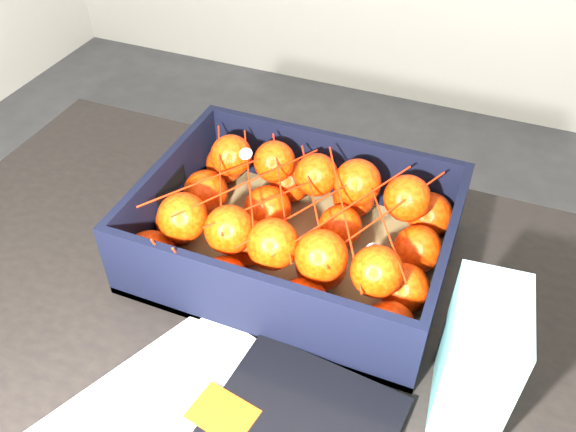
% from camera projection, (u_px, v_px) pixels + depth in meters
% --- Properties ---
extents(table, '(1.20, 0.81, 0.75)m').
position_uv_depth(table, '(266.00, 366.00, 0.88)').
color(table, black).
rests_on(table, ground).
extents(produce_crate, '(0.44, 0.33, 0.13)m').
position_uv_depth(produce_crate, '(296.00, 239.00, 0.88)').
color(produce_crate, olive).
rests_on(produce_crate, table).
extents(clementine_heap, '(0.42, 0.31, 0.13)m').
position_uv_depth(clementine_heap, '(294.00, 226.00, 0.86)').
color(clementine_heap, red).
rests_on(clementine_heap, produce_crate).
extents(mesh_net, '(0.37, 0.29, 0.09)m').
position_uv_depth(mesh_net, '(288.00, 201.00, 0.82)').
color(mesh_net, red).
rests_on(mesh_net, clementine_heap).
extents(retail_carton, '(0.09, 0.12, 0.18)m').
position_uv_depth(retail_carton, '(478.00, 356.00, 0.67)').
color(retail_carton, white).
rests_on(retail_carton, table).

